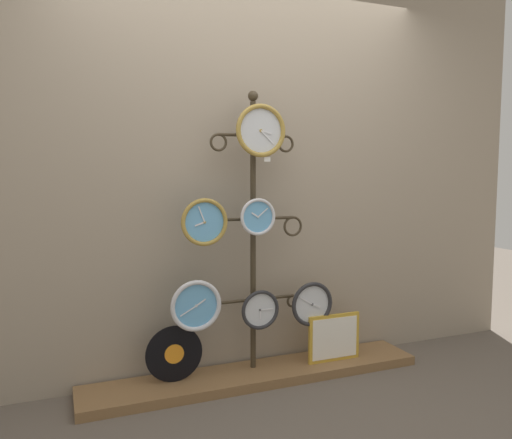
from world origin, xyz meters
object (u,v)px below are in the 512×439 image
object	(u,v)px
clock_middle_center	(258,217)
vinyl_record	(174,354)
clock_middle_left	(204,222)
clock_bottom_center	(260,310)
picture_frame	(334,338)
clock_top_center	(261,131)
clock_bottom_left	(196,306)
display_stand	(253,295)
clock_bottom_right	(312,304)

from	to	relation	value
clock_middle_center	vinyl_record	distance (m)	0.97
clock_middle_left	clock_bottom_center	xyz separation A→B (m)	(0.36, 0.02, -0.57)
vinyl_record	clock_bottom_center	bearing A→B (deg)	-4.34
vinyl_record	picture_frame	bearing A→B (deg)	-3.29
vinyl_record	clock_middle_center	bearing A→B (deg)	-6.16
clock_top_center	clock_bottom_left	distance (m)	1.12
clock_bottom_left	clock_bottom_center	distance (m)	0.43
display_stand	picture_frame	bearing A→B (deg)	-10.36
clock_bottom_left	vinyl_record	xyz separation A→B (m)	(-0.12, 0.07, -0.30)
picture_frame	clock_middle_left	bearing A→B (deg)	179.83
clock_middle_center	vinyl_record	xyz separation A→B (m)	(-0.52, 0.06, -0.81)
display_stand	clock_bottom_left	world-z (taller)	display_stand
clock_bottom_left	picture_frame	world-z (taller)	clock_bottom_left
clock_bottom_center	picture_frame	world-z (taller)	clock_bottom_center
picture_frame	clock_top_center	bearing A→B (deg)	178.87
clock_top_center	clock_middle_left	xyz separation A→B (m)	(-0.36, -0.01, -0.54)
display_stand	clock_bottom_right	xyz separation A→B (m)	(0.38, -0.09, -0.07)
clock_middle_center	picture_frame	size ratio (longest dim) A/B	0.61
clock_top_center	clock_bottom_center	bearing A→B (deg)	86.20
clock_top_center	clock_bottom_center	size ratio (longest dim) A/B	1.28
clock_bottom_center	vinyl_record	bearing A→B (deg)	175.66
vinyl_record	clock_middle_left	bearing A→B (deg)	-18.20
clock_middle_left	clock_bottom_left	distance (m)	0.50
vinyl_record	picture_frame	distance (m)	1.07
clock_top_center	clock_bottom_center	world-z (taller)	clock_top_center
clock_bottom_right	picture_frame	bearing A→B (deg)	-4.65
display_stand	picture_frame	size ratio (longest dim) A/B	4.82
picture_frame	vinyl_record	bearing A→B (deg)	176.71
clock_bottom_right	picture_frame	xyz separation A→B (m)	(0.16, -0.01, -0.24)
display_stand	clock_bottom_center	distance (m)	0.11
clock_middle_left	picture_frame	world-z (taller)	clock_middle_left
clock_top_center	clock_middle_left	bearing A→B (deg)	-178.77
clock_bottom_right	picture_frame	size ratio (longest dim) A/B	0.78
clock_middle_center	clock_bottom_right	world-z (taller)	clock_middle_center
clock_middle_left	clock_bottom_left	size ratio (longest dim) A/B	0.92
clock_middle_center	picture_frame	distance (m)	1.00
clock_middle_left	clock_top_center	bearing A→B (deg)	1.23
clock_middle_left	clock_bottom_left	xyz separation A→B (m)	(-0.06, -0.01, -0.49)
clock_middle_center	vinyl_record	world-z (taller)	clock_middle_center
display_stand	clock_middle_left	distance (m)	0.61
display_stand	vinyl_record	world-z (taller)	display_stand
clock_bottom_center	clock_bottom_right	bearing A→B (deg)	-1.10
clock_bottom_right	clock_middle_center	bearing A→B (deg)	-178.83
clock_middle_center	clock_bottom_center	distance (m)	0.59
clock_middle_center	vinyl_record	bearing A→B (deg)	173.84
display_stand	clock_middle_left	size ratio (longest dim) A/B	6.41
clock_bottom_center	vinyl_record	size ratio (longest dim) A/B	0.73
clock_middle_left	clock_bottom_right	size ratio (longest dim) A/B	0.96
vinyl_record	picture_frame	size ratio (longest dim) A/B	0.92
clock_top_center	picture_frame	size ratio (longest dim) A/B	0.85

